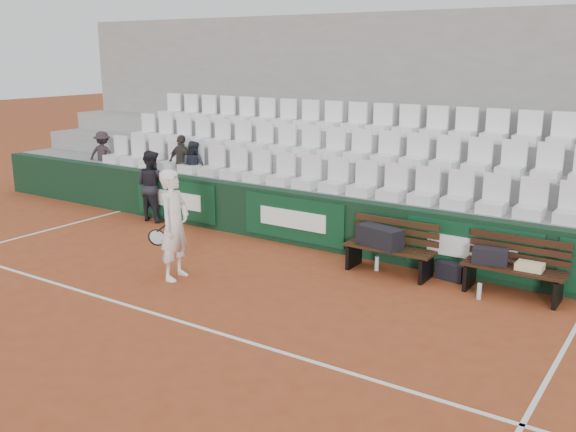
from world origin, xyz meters
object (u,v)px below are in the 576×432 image
object	(u,v)px
bench_left	(389,260)
spectator_c	(193,146)
sports_bag_right	(490,256)
water_bottle_near	(377,263)
ball_kid	(152,186)
sports_bag_ground	(452,271)
sports_bag_left	(380,237)
bench_right	(512,282)
spectator_b	(181,143)
water_bottle_far	(479,291)
tennis_player	(174,225)
spectator_a	(102,137)

from	to	relation	value
bench_left	spectator_c	xyz separation A→B (m)	(-5.25, 1.12, 1.35)
bench_left	sports_bag_right	world-z (taller)	sports_bag_right
water_bottle_near	bench_left	bearing A→B (deg)	-5.53
sports_bag_right	ball_kid	xyz separation A→B (m)	(-7.39, 0.26, 0.20)
sports_bag_ground	ball_kid	bearing A→B (deg)	179.71
sports_bag_left	spectator_c	bearing A→B (deg)	167.19
bench_right	ball_kid	xyz separation A→B (m)	(-7.75, 0.24, 0.55)
sports_bag_right	spectator_b	xyz separation A→B (m)	(-7.20, 1.04, 1.06)
spectator_b	sports_bag_right	bearing A→B (deg)	169.92
sports_bag_left	water_bottle_near	world-z (taller)	sports_bag_left
water_bottle_far	ball_kid	size ratio (longest dim) A/B	0.16
sports_bag_left	tennis_player	distance (m)	3.35
bench_right	tennis_player	size ratio (longest dim) A/B	0.84
sports_bag_right	sports_bag_ground	world-z (taller)	sports_bag_right
water_bottle_far	spectator_c	xyz separation A→B (m)	(-6.86, 1.42, 1.45)
sports_bag_right	tennis_player	size ratio (longest dim) A/B	0.29
sports_bag_ground	water_bottle_far	world-z (taller)	sports_bag_ground
water_bottle_near	spectator_c	bearing A→B (deg)	167.67
spectator_a	sports_bag_right	bearing A→B (deg)	151.27
sports_bag_ground	spectator_a	size ratio (longest dim) A/B	0.40
water_bottle_far	spectator_a	xyz separation A→B (m)	(-9.79, 1.42, 1.45)
sports_bag_ground	water_bottle_near	xyz separation A→B (m)	(-1.20, -0.29, -0.02)
ball_kid	sports_bag_right	bearing A→B (deg)	178.09
tennis_player	spectator_c	distance (m)	4.13
sports_bag_left	sports_bag_right	world-z (taller)	sports_bag_left
sports_bag_left	spectator_b	world-z (taller)	spectator_b
sports_bag_right	ball_kid	bearing A→B (deg)	178.00
sports_bag_right	spectator_a	bearing A→B (deg)	173.97
spectator_a	water_bottle_near	bearing A→B (deg)	149.44
bench_right	sports_bag_left	size ratio (longest dim) A/B	1.94
tennis_player	spectator_c	bearing A→B (deg)	127.40
spectator_a	spectator_b	world-z (taller)	spectator_b
tennis_player	spectator_a	bearing A→B (deg)	149.12
water_bottle_far	spectator_b	xyz separation A→B (m)	(-7.19, 1.42, 1.50)
water_bottle_far	spectator_c	bearing A→B (deg)	168.28
water_bottle_far	spectator_c	distance (m)	7.15
water_bottle_near	ball_kid	xyz separation A→B (m)	(-5.55, 0.32, 0.65)
water_bottle_far	spectator_a	size ratio (longest dim) A/B	0.21
sports_bag_ground	spectator_b	bearing A→B (deg)	172.94
tennis_player	spectator_b	xyz separation A→B (m)	(-2.80, 3.23, 0.73)
sports_bag_right	spectator_c	distance (m)	7.02
tennis_player	spectator_a	world-z (taller)	spectator_a
bench_right	sports_bag_left	xyz separation A→B (m)	(-2.14, -0.13, 0.39)
bench_left	spectator_a	distance (m)	8.37
sports_bag_right	spectator_a	xyz separation A→B (m)	(-9.80, 1.04, 1.01)
bench_right	water_bottle_far	world-z (taller)	bench_right
spectator_b	bench_left	bearing A→B (deg)	166.76
spectator_a	spectator_c	world-z (taller)	spectator_a
bench_left	water_bottle_far	xyz separation A→B (m)	(1.61, -0.30, -0.10)
bench_left	sports_bag_right	bearing A→B (deg)	2.99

